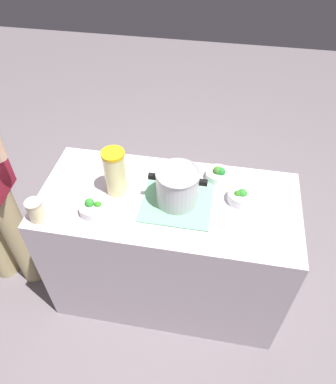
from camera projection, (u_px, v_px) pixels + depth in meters
ground_plane at (168, 286)px, 2.43m from camera, size 8.00×8.00×0.00m
counter_slab at (168, 249)px, 2.12m from camera, size 1.32×0.62×0.86m
dish_cloth at (177, 201)px, 1.81m from camera, size 0.35×0.34×0.01m
cooking_pot at (178, 186)px, 1.73m from camera, size 0.28×0.22×0.19m
lemonade_pitcher at (115, 172)px, 1.77m from camera, size 0.11×0.11×0.25m
mason_jar at (36, 211)px, 1.69m from camera, size 0.08×0.08×0.12m
broccoli_bowl_front at (218, 174)px, 1.91m from camera, size 0.13×0.13×0.08m
broccoli_bowl_center at (93, 208)px, 1.74m from camera, size 0.13×0.13×0.08m
broccoli_bowl_back at (241, 196)px, 1.79m from camera, size 0.13×0.13×0.08m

